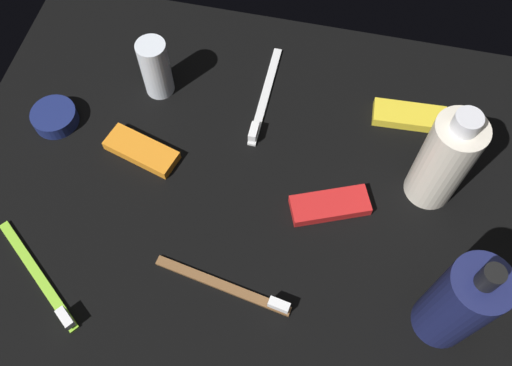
% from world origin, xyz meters
% --- Properties ---
extents(ground_plane, '(0.84, 0.64, 0.01)m').
position_xyz_m(ground_plane, '(0.00, 0.00, -0.01)').
color(ground_plane, black).
extents(lotion_bottle, '(0.07, 0.07, 0.18)m').
position_xyz_m(lotion_bottle, '(-0.25, 0.12, 0.08)').
color(lotion_bottle, '#191E4D').
rests_on(lotion_bottle, ground_plane).
extents(bodywash_bottle, '(0.06, 0.06, 0.17)m').
position_xyz_m(bodywash_bottle, '(-0.23, -0.06, 0.08)').
color(bodywash_bottle, silver).
rests_on(bodywash_bottle, ground_plane).
extents(deodorant_stick, '(0.04, 0.04, 0.10)m').
position_xyz_m(deodorant_stick, '(0.18, -0.14, 0.05)').
color(deodorant_stick, silver).
rests_on(deodorant_stick, ground_plane).
extents(toothbrush_brown, '(0.18, 0.04, 0.02)m').
position_xyz_m(toothbrush_brown, '(0.00, 0.14, 0.01)').
color(toothbrush_brown, brown).
rests_on(toothbrush_brown, ground_plane).
extents(toothbrush_lime, '(0.15, 0.12, 0.02)m').
position_xyz_m(toothbrush_lime, '(0.23, 0.18, 0.01)').
color(toothbrush_lime, '#8CD133').
rests_on(toothbrush_lime, ground_plane).
extents(toothbrush_white, '(0.01, 0.18, 0.02)m').
position_xyz_m(toothbrush_white, '(0.02, -0.15, 0.01)').
color(toothbrush_white, white).
rests_on(toothbrush_white, ground_plane).
extents(snack_bar_orange, '(0.11, 0.07, 0.01)m').
position_xyz_m(snack_bar_orange, '(0.17, -0.03, 0.01)').
color(snack_bar_orange, orange).
rests_on(snack_bar_orange, ground_plane).
extents(snack_bar_red, '(0.11, 0.08, 0.01)m').
position_xyz_m(snack_bar_red, '(-0.10, -0.00, 0.01)').
color(snack_bar_red, red).
rests_on(snack_bar_red, ground_plane).
extents(snack_bar_yellow, '(0.11, 0.05, 0.01)m').
position_xyz_m(snack_bar_yellow, '(-0.19, -0.17, 0.01)').
color(snack_bar_yellow, yellow).
rests_on(snack_bar_yellow, ground_plane).
extents(cream_tin_left, '(0.06, 0.06, 0.02)m').
position_xyz_m(cream_tin_left, '(0.31, -0.05, 0.01)').
color(cream_tin_left, navy).
rests_on(cream_tin_left, ground_plane).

